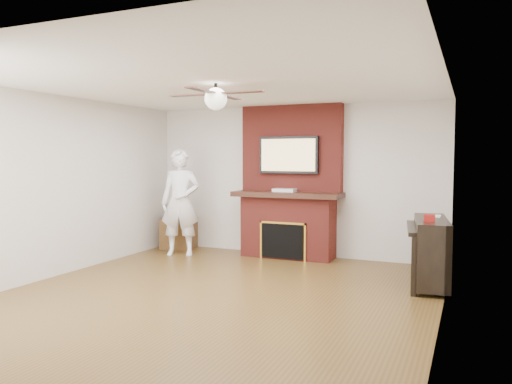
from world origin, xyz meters
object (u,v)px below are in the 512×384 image
at_px(person, 180,202).
at_px(side_table, 179,232).
at_px(piano, 430,250).
at_px(fireplace, 289,197).

height_order(person, side_table, person).
bearing_deg(side_table, piano, -25.44).
distance_m(person, piano, 4.06).
xyz_separation_m(fireplace, piano, (2.29, -1.04, -0.53)).
bearing_deg(piano, fireplace, 148.07).
relative_size(fireplace, piano, 1.84).
bearing_deg(side_table, person, -68.76).
xyz_separation_m(fireplace, side_table, (-2.08, -0.07, -0.70)).
relative_size(side_table, piano, 0.49).
height_order(fireplace, side_table, fireplace).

